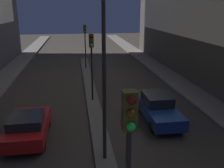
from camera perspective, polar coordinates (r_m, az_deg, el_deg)
The scene contains 7 objects.
median_strip at distance 19.17m, azimuth -4.63°, elevation -2.89°, with size 0.91×30.16×0.13m.
traffic_light_near at distance 5.79m, azimuth 3.92°, elevation -13.66°, with size 0.32×0.42×4.75m.
traffic_light_mid at distance 17.41m, azimuth -4.71°, elevation 7.16°, with size 0.32×0.42×4.75m.
traffic_light_far at distance 27.40m, azimuth -6.19°, elevation 10.69°, with size 0.32×0.42×4.75m.
street_lamp at distance 9.84m, azimuth -1.90°, elevation 8.57°, with size 0.49×0.49×7.45m.
car_left_lane at distance 13.69m, azimuth -18.65°, elevation -9.14°, with size 1.92×4.05×1.44m.
car_right_lane at distance 15.35m, azimuth 10.45°, elevation -5.41°, with size 1.78×4.59×1.58m.
Camera 1 is at (-1.11, -1.92, 6.56)m, focal length 40.00 mm.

